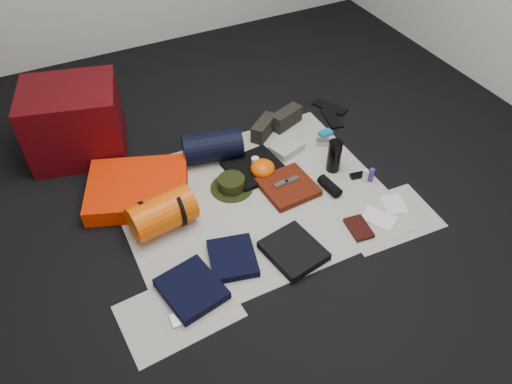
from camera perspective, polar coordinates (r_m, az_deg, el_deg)
name	(u,v)px	position (r m, az deg, el deg)	size (l,w,h in m)	color
floor	(254,201)	(3.12, -0.22, -1.03)	(4.50, 4.50, 0.02)	black
newspaper_mat	(254,199)	(3.11, -0.22, -0.86)	(1.60, 1.30, 0.01)	silver
newspaper_sheet_front_left	(179,311)	(2.63, -8.81, -13.32)	(0.58, 0.40, 0.00)	silver
newspaper_sheet_front_right	(388,218)	(3.10, 14.83, -2.87)	(0.58, 0.40, 0.00)	silver
red_cabinet	(74,122)	(3.53, -20.05, 7.56)	(0.60, 0.50, 0.50)	#49050A
sleeping_pad	(138,189)	(3.18, -13.34, 0.37)	(0.61, 0.50, 0.11)	#F12A02
stuff_sack	(162,214)	(2.92, -10.66, -2.43)	(0.22, 0.22, 0.37)	#DF4D03
sack_strap_left	(146,219)	(2.91, -12.51, -3.07)	(0.22, 0.22, 0.03)	black
sack_strap_right	(179,208)	(2.93, -8.83, -1.83)	(0.22, 0.22, 0.03)	black
navy_duffel	(213,147)	(3.35, -4.99, 5.20)	(0.20, 0.20, 0.39)	black
boonie_brim	(232,188)	(3.18, -2.79, 0.50)	(0.27, 0.27, 0.01)	black
boonie_crown	(232,183)	(3.15, -2.81, 1.04)	(0.17, 0.17, 0.07)	black
hiking_boot_left	(264,128)	(3.57, 0.89, 7.31)	(0.24, 0.09, 0.12)	black
hiking_boot_right	(286,118)	(3.67, 3.49, 8.44)	(0.25, 0.09, 0.13)	black
flip_flop_left	(331,118)	(3.81, 8.62, 8.36)	(0.10, 0.26, 0.01)	black
flip_flop_right	(330,107)	(3.93, 8.43, 9.60)	(0.10, 0.27, 0.02)	black
trousers_navy_a	(192,289)	(2.66, -7.38, -10.92)	(0.28, 0.32, 0.05)	black
trousers_navy_b	(233,258)	(2.77, -2.69, -7.54)	(0.25, 0.29, 0.04)	black
trousers_charcoal	(294,251)	(2.80, 4.32, -6.71)	(0.28, 0.32, 0.05)	black
black_tshirt	(255,168)	(3.30, -0.16, 2.79)	(0.34, 0.32, 0.03)	black
red_shirt	(288,187)	(3.16, 3.67, 0.60)	(0.32, 0.32, 0.04)	#521508
orange_stuff_sack	(263,168)	(3.24, 0.76, 2.71)	(0.16, 0.16, 0.11)	#DF4D03
first_aid_pouch	(287,148)	(3.45, 3.51, 5.06)	(0.21, 0.16, 0.05)	#9BA29A
water_bottle	(334,156)	(3.28, 8.93, 4.08)	(0.09, 0.09, 0.23)	black
speaker	(330,186)	(3.18, 8.43, 0.67)	(0.07, 0.07, 0.17)	black
compact_camera	(323,142)	(3.54, 7.68, 5.66)	(0.09, 0.06, 0.04)	#9F9FA4
cyan_case	(326,133)	(3.63, 7.96, 6.66)	(0.09, 0.06, 0.03)	#1074A3
toiletry_purple	(371,175)	(3.28, 13.05, 1.91)	(0.03, 0.03, 0.10)	#45267A
toiletry_clear	(365,176)	(3.27, 12.33, 1.83)	(0.03, 0.03, 0.10)	silver
paperback_book	(359,228)	(2.98, 11.66, -4.05)	(0.12, 0.18, 0.03)	black
map_booklet	(379,218)	(3.07, 13.85, -2.94)	(0.13, 0.20, 0.01)	silver
map_printout	(394,204)	(3.19, 15.48, -1.34)	(0.13, 0.17, 0.01)	silver
sunglasses	(358,175)	(3.31, 11.56, 1.87)	(0.10, 0.04, 0.03)	black
key_cluster	(178,319)	(2.59, -8.86, -14.19)	(0.08, 0.08, 0.01)	#9F9FA4
tape_roll	(255,160)	(3.30, -0.08, 3.65)	(0.05, 0.05, 0.04)	silver
energy_bar_a	(281,184)	(3.14, 2.88, 0.97)	(0.10, 0.04, 0.01)	#9F9FA4
energy_bar_b	(292,180)	(3.17, 4.15, 1.41)	(0.10, 0.04, 0.01)	#9F9FA4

